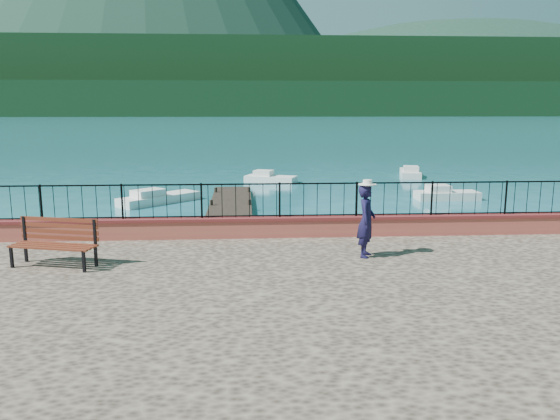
{
  "coord_description": "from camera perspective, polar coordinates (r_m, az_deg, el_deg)",
  "views": [
    {
      "loc": [
        -1.25,
        -11.5,
        4.86
      ],
      "look_at": [
        -0.4,
        2.0,
        2.3
      ],
      "focal_mm": 35.0,
      "sensor_mm": 36.0,
      "label": 1
    }
  ],
  "objects": [
    {
      "name": "railing",
      "position": [
        15.47,
        1.07,
        1.02
      ],
      "size": [
        27.0,
        0.05,
        0.95
      ],
      "primitive_type": "cube",
      "color": "black",
      "rests_on": "parapet"
    },
    {
      "name": "person",
      "position": [
        13.58,
        9.0,
        -1.14
      ],
      "size": [
        0.63,
        0.77,
        1.8
      ],
      "primitive_type": "imported",
      "rotation": [
        0.0,
        0.0,
        1.22
      ],
      "color": "black",
      "rests_on": "promenade"
    },
    {
      "name": "parapet",
      "position": [
        15.62,
        1.06,
        -1.75
      ],
      "size": [
        28.0,
        0.46,
        0.58
      ],
      "primitive_type": "cube",
      "color": "#B15940",
      "rests_on": "promenade"
    },
    {
      "name": "foothills",
      "position": [
        371.9,
        -3.51,
        13.33
      ],
      "size": [
        900.0,
        120.0,
        44.0
      ],
      "primitive_type": "cube",
      "color": "black",
      "rests_on": "ground"
    },
    {
      "name": "boat_2",
      "position": [
        30.46,
        17.06,
        1.82
      ],
      "size": [
        3.31,
        1.33,
        0.8
      ],
      "primitive_type": "cube",
      "rotation": [
        0.0,
        0.0,
        0.01
      ],
      "color": "silver",
      "rests_on": "ground"
    },
    {
      "name": "companion_hill",
      "position": [
        612.85,
        17.82,
        9.75
      ],
      "size": [
        448.0,
        384.0,
        180.0
      ],
      "primitive_type": "ellipsoid",
      "color": "#142D23",
      "rests_on": "ground"
    },
    {
      "name": "hat",
      "position": [
        13.42,
        9.12,
        2.88
      ],
      "size": [
        0.44,
        0.44,
        0.12
      ],
      "primitive_type": "cylinder",
      "color": "white",
      "rests_on": "person"
    },
    {
      "name": "boat_4",
      "position": [
        35.78,
        -0.98,
        3.55
      ],
      "size": [
        3.54,
        2.45,
        0.8
      ],
      "primitive_type": "cube",
      "rotation": [
        0.0,
        0.0,
        -0.39
      ],
      "color": "silver",
      "rests_on": "ground"
    },
    {
      "name": "far_forest",
      "position": [
        311.53,
        -3.45,
        11.45
      ],
      "size": [
        900.0,
        60.0,
        18.0
      ],
      "primitive_type": "cube",
      "color": "black",
      "rests_on": "ground"
    },
    {
      "name": "park_bench",
      "position": [
        13.75,
        -22.48,
        -4.15
      ],
      "size": [
        2.1,
        1.15,
        1.11
      ],
      "rotation": [
        0.0,
        0.0,
        -0.26
      ],
      "color": "black",
      "rests_on": "promenade"
    },
    {
      "name": "ground",
      "position": [
        12.54,
        2.44,
        -12.08
      ],
      "size": [
        2000.0,
        2000.0,
        0.0
      ],
      "primitive_type": "plane",
      "color": "#19596B",
      "rests_on": "ground"
    },
    {
      "name": "dock",
      "position": [
        23.98,
        -5.33,
        -0.66
      ],
      "size": [
        2.0,
        16.0,
        0.3
      ],
      "primitive_type": "cube",
      "color": "#2D231C",
      "rests_on": "ground"
    },
    {
      "name": "boat_5",
      "position": [
        40.07,
        13.46,
        4.03
      ],
      "size": [
        2.11,
        3.91,
        0.8
      ],
      "primitive_type": "cube",
      "rotation": [
        0.0,
        0.0,
        1.34
      ],
      "color": "silver",
      "rests_on": "ground"
    },
    {
      "name": "boat_0",
      "position": [
        19.04,
        -16.19,
        -3.27
      ],
      "size": [
        4.22,
        3.22,
        0.8
      ],
      "primitive_type": "cube",
      "rotation": [
        0.0,
        0.0,
        0.53
      ],
      "color": "silver",
      "rests_on": "ground"
    },
    {
      "name": "boat_3",
      "position": [
        28.68,
        -12.52,
        1.51
      ],
      "size": [
        4.03,
        3.99,
        0.8
      ],
      "primitive_type": "cube",
      "rotation": [
        0.0,
        0.0,
        0.78
      ],
      "color": "white",
      "rests_on": "ground"
    }
  ]
}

